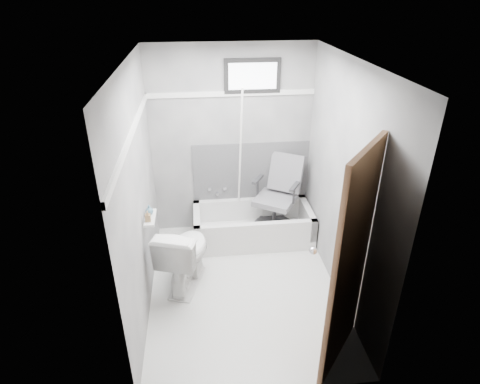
{
  "coord_description": "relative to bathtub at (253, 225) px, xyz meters",
  "views": [
    {
      "loc": [
        -0.42,
        -3.4,
        2.98
      ],
      "look_at": [
        0.0,
        0.35,
        1.0
      ],
      "focal_mm": 30.0,
      "sensor_mm": 36.0,
      "label": 1
    }
  ],
  "objects": [
    {
      "name": "trim_left",
      "position": [
        -1.22,
        -0.93,
        1.61
      ],
      "size": [
        0.02,
        2.6,
        0.06
      ],
      "primitive_type": "cube",
      "color": "white",
      "rests_on": "wall_left"
    },
    {
      "name": "faucet",
      "position": [
        -0.43,
        0.34,
        0.34
      ],
      "size": [
        0.26,
        0.1,
        0.16
      ],
      "primitive_type": null,
      "color": "silver",
      "rests_on": "wall_back"
    },
    {
      "name": "floor",
      "position": [
        -0.23,
        -0.93,
        -0.21
      ],
      "size": [
        2.6,
        2.6,
        0.0
      ],
      "primitive_type": "plane",
      "color": "white",
      "rests_on": "ground"
    },
    {
      "name": "backerboard",
      "position": [
        0.02,
        0.36,
        0.59
      ],
      "size": [
        1.5,
        0.02,
        0.78
      ],
      "primitive_type": "cube",
      "color": "#4C4C4F",
      "rests_on": "wall_back"
    },
    {
      "name": "shelf",
      "position": [
        -1.16,
        -0.84,
        0.69
      ],
      "size": [
        0.1,
        0.32,
        0.02
      ],
      "primitive_type": "cube",
      "color": "silver",
      "rests_on": "wall_left"
    },
    {
      "name": "trim_back",
      "position": [
        -0.23,
        0.36,
        1.61
      ],
      "size": [
        2.0,
        0.02,
        0.06
      ],
      "primitive_type": "cube",
      "color": "white",
      "rests_on": "wall_back"
    },
    {
      "name": "wall_back",
      "position": [
        -0.23,
        0.37,
        0.99
      ],
      "size": [
        2.0,
        0.02,
        2.4
      ],
      "primitive_type": "cube",
      "color": "slate",
      "rests_on": "floor"
    },
    {
      "name": "door",
      "position": [
        0.75,
        -2.21,
        0.79
      ],
      "size": [
        0.78,
        0.78,
        2.0
      ],
      "primitive_type": null,
      "color": "brown",
      "rests_on": "floor"
    },
    {
      "name": "wall_right",
      "position": [
        0.77,
        -0.93,
        0.99
      ],
      "size": [
        0.02,
        2.6,
        2.4
      ],
      "primitive_type": "cube",
      "color": "slate",
      "rests_on": "floor"
    },
    {
      "name": "wall_left",
      "position": [
        -1.23,
        -0.93,
        0.99
      ],
      "size": [
        0.02,
        2.6,
        2.4
      ],
      "primitive_type": "cube",
      "color": "slate",
      "rests_on": "floor"
    },
    {
      "name": "window",
      "position": [
        0.02,
        0.36,
        1.81
      ],
      "size": [
        0.66,
        0.04,
        0.4
      ],
      "primitive_type": null,
      "color": "black",
      "rests_on": "wall_back"
    },
    {
      "name": "soap_bottle_b",
      "position": [
        -1.17,
        -0.78,
        0.75
      ],
      "size": [
        0.1,
        0.1,
        0.1
      ],
      "primitive_type": "imported",
      "rotation": [
        0.0,
        0.0,
        0.42
      ],
      "color": "slate",
      "rests_on": "shelf"
    },
    {
      "name": "pole",
      "position": [
        -0.15,
        0.13,
        0.84
      ],
      "size": [
        0.02,
        0.49,
        1.9
      ],
      "primitive_type": "cylinder",
      "rotation": [
        0.24,
        0.0,
        0.0
      ],
      "color": "white",
      "rests_on": "bathtub"
    },
    {
      "name": "toilet",
      "position": [
        -0.85,
        -0.79,
        0.18
      ],
      "size": [
        0.66,
        0.88,
        0.77
      ],
      "primitive_type": "imported",
      "rotation": [
        0.0,
        0.0,
        2.83
      ],
      "color": "white",
      "rests_on": "floor"
    },
    {
      "name": "ceiling",
      "position": [
        -0.23,
        -0.93,
        2.19
      ],
      "size": [
        2.6,
        2.6,
        0.0
      ],
      "primitive_type": "plane",
      "rotation": [
        3.14,
        0.0,
        0.0
      ],
      "color": "silver",
      "rests_on": "floor"
    },
    {
      "name": "office_chair",
      "position": [
        0.29,
        0.05,
        0.39
      ],
      "size": [
        0.76,
        0.76,
        0.96
      ],
      "primitive_type": null,
      "rotation": [
        0.0,
        0.0,
        -0.56
      ],
      "color": "slate",
      "rests_on": "bathtub"
    },
    {
      "name": "wall_front",
      "position": [
        -0.23,
        -2.23,
        0.99
      ],
      "size": [
        2.0,
        0.02,
        2.4
      ],
      "primitive_type": "cube",
      "color": "slate",
      "rests_on": "floor"
    },
    {
      "name": "soap_bottle_a",
      "position": [
        -1.17,
        -0.92,
        0.76
      ],
      "size": [
        0.05,
        0.05,
        0.12
      ],
      "primitive_type": "imported",
      "rotation": [
        0.0,
        0.0,
        0.0
      ],
      "color": "olive",
      "rests_on": "shelf"
    },
    {
      "name": "bathtub",
      "position": [
        0.0,
        0.0,
        0.0
      ],
      "size": [
        1.5,
        0.7,
        0.42
      ],
      "primitive_type": null,
      "color": "silver",
      "rests_on": "floor"
    }
  ]
}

